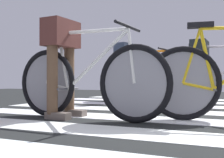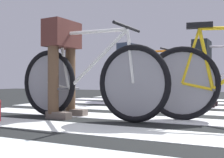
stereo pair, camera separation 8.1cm
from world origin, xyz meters
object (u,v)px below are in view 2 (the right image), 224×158
bicycle_4_of_4 (144,80)px  cyclist_4_of_4 (128,64)px  cyclist_3_of_4 (202,64)px  bicycle_1_of_4 (87,80)px  cyclist_1_of_4 (63,55)px

bicycle_4_of_4 → cyclist_4_of_4: (-0.30, 0.06, 0.28)m
cyclist_3_of_4 → cyclist_4_of_4: size_ratio=0.94×
bicycle_1_of_4 → cyclist_3_of_4: size_ratio=1.78×
bicycle_1_of_4 → cyclist_3_of_4: 2.08m
cyclist_1_of_4 → cyclist_3_of_4: 2.19m
bicycle_4_of_4 → cyclist_4_of_4: cyclist_4_of_4 is taller
cyclist_1_of_4 → bicycle_4_of_4: 2.10m
bicycle_1_of_4 → cyclist_4_of_4: cyclist_4_of_4 is taller
cyclist_1_of_4 → cyclist_4_of_4: 2.14m
cyclist_4_of_4 → bicycle_1_of_4: bearing=-67.7°
cyclist_1_of_4 → cyclist_4_of_4: (-0.10, 2.14, 0.01)m
bicycle_4_of_4 → cyclist_1_of_4: bearing=-84.0°
cyclist_3_of_4 → bicycle_4_of_4: 1.04m
cyclist_1_of_4 → cyclist_4_of_4: size_ratio=0.98×
cyclist_3_of_4 → cyclist_4_of_4: bearing=170.1°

